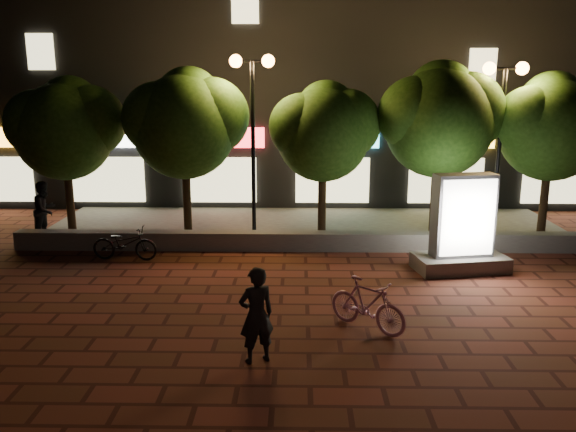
{
  "coord_description": "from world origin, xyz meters",
  "views": [
    {
      "loc": [
        -0.18,
        -11.41,
        4.59
      ],
      "look_at": [
        -0.43,
        1.5,
        1.55
      ],
      "focal_mm": 36.27,
      "sensor_mm": 36.0,
      "label": 1
    }
  ],
  "objects_px": {
    "street_lamp_right": "(503,105)",
    "pedestrian": "(45,210)",
    "street_lamp_left": "(252,100)",
    "scooter_pink": "(367,304)",
    "tree_far_right": "(553,123)",
    "scooter_parked": "(125,243)",
    "tree_left": "(186,120)",
    "tree_far_left": "(66,125)",
    "tree_mid": "(325,128)",
    "rider": "(256,315)",
    "tree_right": "(441,116)",
    "ad_kiosk": "(462,232)"
  },
  "relations": [
    {
      "from": "tree_left",
      "to": "street_lamp_left",
      "type": "distance_m",
      "value": 2.05
    },
    {
      "from": "tree_far_right",
      "to": "street_lamp_right",
      "type": "bearing_deg",
      "value": -170.39
    },
    {
      "from": "tree_far_left",
      "to": "street_lamp_left",
      "type": "distance_m",
      "value": 5.5
    },
    {
      "from": "tree_mid",
      "to": "ad_kiosk",
      "type": "bearing_deg",
      "value": -43.97
    },
    {
      "from": "tree_mid",
      "to": "tree_far_right",
      "type": "bearing_deg",
      "value": 0.0
    },
    {
      "from": "ad_kiosk",
      "to": "scooter_parked",
      "type": "bearing_deg",
      "value": 175.52
    },
    {
      "from": "tree_mid",
      "to": "rider",
      "type": "relative_size",
      "value": 2.73
    },
    {
      "from": "pedestrian",
      "to": "rider",
      "type": "bearing_deg",
      "value": -124.21
    },
    {
      "from": "tree_far_left",
      "to": "scooter_parked",
      "type": "bearing_deg",
      "value": -47.54
    },
    {
      "from": "tree_far_left",
      "to": "tree_mid",
      "type": "relative_size",
      "value": 1.03
    },
    {
      "from": "tree_far_left",
      "to": "pedestrian",
      "type": "height_order",
      "value": "tree_far_left"
    },
    {
      "from": "tree_left",
      "to": "tree_far_right",
      "type": "bearing_deg",
      "value": -0.0
    },
    {
      "from": "street_lamp_right",
      "to": "ad_kiosk",
      "type": "height_order",
      "value": "street_lamp_right"
    },
    {
      "from": "tree_far_left",
      "to": "tree_far_right",
      "type": "height_order",
      "value": "tree_far_right"
    },
    {
      "from": "street_lamp_left",
      "to": "tree_right",
      "type": "bearing_deg",
      "value": 2.81
    },
    {
      "from": "street_lamp_left",
      "to": "pedestrian",
      "type": "bearing_deg",
      "value": -176.04
    },
    {
      "from": "street_lamp_right",
      "to": "rider",
      "type": "xyz_separation_m",
      "value": [
        -6.37,
        -7.73,
        -3.07
      ]
    },
    {
      "from": "tree_far_right",
      "to": "ad_kiosk",
      "type": "xyz_separation_m",
      "value": [
        -3.26,
        -3.13,
        -2.4
      ]
    },
    {
      "from": "scooter_parked",
      "to": "tree_right",
      "type": "bearing_deg",
      "value": -70.4
    },
    {
      "from": "street_lamp_left",
      "to": "scooter_pink",
      "type": "height_order",
      "value": "street_lamp_left"
    },
    {
      "from": "street_lamp_right",
      "to": "pedestrian",
      "type": "xyz_separation_m",
      "value": [
        -13.0,
        -0.41,
        -2.97
      ]
    },
    {
      "from": "scooter_pink",
      "to": "tree_left",
      "type": "bearing_deg",
      "value": 75.01
    },
    {
      "from": "tree_far_left",
      "to": "scooter_pink",
      "type": "distance_m",
      "value": 10.83
    },
    {
      "from": "street_lamp_right",
      "to": "scooter_pink",
      "type": "relative_size",
      "value": 3.01
    },
    {
      "from": "tree_far_left",
      "to": "tree_left",
      "type": "height_order",
      "value": "tree_left"
    },
    {
      "from": "tree_far_right",
      "to": "pedestrian",
      "type": "xyz_separation_m",
      "value": [
        -14.55,
        -0.68,
        -2.45
      ]
    },
    {
      "from": "tree_mid",
      "to": "ad_kiosk",
      "type": "xyz_separation_m",
      "value": [
        3.24,
        -3.13,
        -2.25
      ]
    },
    {
      "from": "street_lamp_left",
      "to": "rider",
      "type": "bearing_deg",
      "value": -85.36
    },
    {
      "from": "tree_right",
      "to": "pedestrian",
      "type": "relative_size",
      "value": 3.01
    },
    {
      "from": "rider",
      "to": "tree_far_right",
      "type": "bearing_deg",
      "value": -159.61
    },
    {
      "from": "tree_left",
      "to": "tree_far_right",
      "type": "height_order",
      "value": "tree_left"
    },
    {
      "from": "rider",
      "to": "scooter_parked",
      "type": "bearing_deg",
      "value": -80.21
    },
    {
      "from": "tree_far_right",
      "to": "scooter_pink",
      "type": "xyz_separation_m",
      "value": [
        -5.95,
        -6.68,
        -2.87
      ]
    },
    {
      "from": "tree_mid",
      "to": "rider",
      "type": "bearing_deg",
      "value": -100.09
    },
    {
      "from": "tree_far_left",
      "to": "street_lamp_right",
      "type": "bearing_deg",
      "value": -1.21
    },
    {
      "from": "tree_far_left",
      "to": "tree_right",
      "type": "bearing_deg",
      "value": 0.0
    },
    {
      "from": "tree_mid",
      "to": "scooter_pink",
      "type": "xyz_separation_m",
      "value": [
        0.55,
        -6.68,
        -2.72
      ]
    },
    {
      "from": "tree_far_left",
      "to": "pedestrian",
      "type": "distance_m",
      "value": 2.53
    },
    {
      "from": "scooter_pink",
      "to": "tree_mid",
      "type": "bearing_deg",
      "value": 45.48
    },
    {
      "from": "scooter_pink",
      "to": "pedestrian",
      "type": "xyz_separation_m",
      "value": [
        -8.6,
        6.0,
        0.42
      ]
    },
    {
      "from": "tree_far_left",
      "to": "rider",
      "type": "xyz_separation_m",
      "value": [
        6.08,
        -7.99,
        -2.47
      ]
    },
    {
      "from": "tree_left",
      "to": "tree_far_right",
      "type": "relative_size",
      "value": 1.03
    },
    {
      "from": "street_lamp_left",
      "to": "tree_mid",
      "type": "bearing_deg",
      "value": 7.31
    },
    {
      "from": "tree_far_right",
      "to": "street_lamp_right",
      "type": "height_order",
      "value": "street_lamp_right"
    },
    {
      "from": "street_lamp_right",
      "to": "scooter_parked",
      "type": "relative_size",
      "value": 2.94
    },
    {
      "from": "street_lamp_left",
      "to": "scooter_pink",
      "type": "distance_m",
      "value": 7.77
    },
    {
      "from": "tree_left",
      "to": "scooter_parked",
      "type": "xyz_separation_m",
      "value": [
        -1.25,
        -2.46,
        -3.0
      ]
    },
    {
      "from": "tree_right",
      "to": "tree_far_right",
      "type": "bearing_deg",
      "value": -0.0
    },
    {
      "from": "scooter_pink",
      "to": "scooter_parked",
      "type": "distance_m",
      "value": 7.17
    },
    {
      "from": "tree_far_left",
      "to": "pedestrian",
      "type": "bearing_deg",
      "value": -129.16
    }
  ]
}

